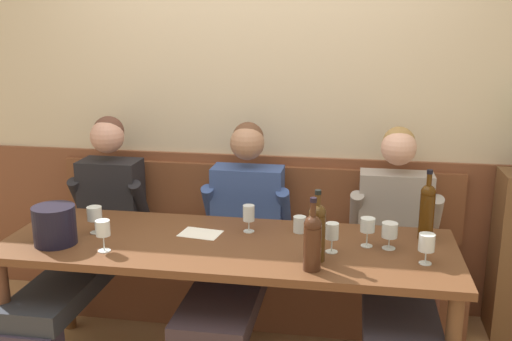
% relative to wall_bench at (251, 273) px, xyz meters
% --- Properties ---
extents(room_wall_back, '(6.80, 0.08, 2.80)m').
position_rel_wall_bench_xyz_m(room_wall_back, '(0.00, 0.26, 1.12)').
color(room_wall_back, beige).
rests_on(room_wall_back, ground).
extents(wood_wainscot_panel, '(6.80, 0.03, 1.00)m').
position_rel_wall_bench_xyz_m(wood_wainscot_panel, '(0.00, 0.21, 0.22)').
color(wood_wainscot_panel, brown).
rests_on(wood_wainscot_panel, ground).
extents(wall_bench, '(2.58, 0.42, 0.94)m').
position_rel_wall_bench_xyz_m(wall_bench, '(0.00, 0.00, 0.00)').
color(wall_bench, brown).
rests_on(wall_bench, ground).
extents(dining_table, '(2.28, 0.77, 0.75)m').
position_rel_wall_bench_xyz_m(dining_table, '(0.00, -0.67, 0.39)').
color(dining_table, brown).
rests_on(dining_table, ground).
extents(person_center_left_seat, '(0.48, 1.22, 1.26)m').
position_rel_wall_bench_xyz_m(person_center_left_seat, '(-0.90, -0.34, 0.35)').
color(person_center_left_seat, '#362E41').
rests_on(person_center_left_seat, ground).
extents(person_left_seat, '(0.53, 1.22, 1.25)m').
position_rel_wall_bench_xyz_m(person_left_seat, '(-0.02, -0.36, 0.32)').
color(person_left_seat, '#37343C').
rests_on(person_left_seat, ground).
extents(person_right_seat, '(0.52, 1.22, 1.25)m').
position_rel_wall_bench_xyz_m(person_right_seat, '(0.86, -0.38, 0.32)').
color(person_right_seat, '#243239').
rests_on(person_right_seat, ground).
extents(ice_bucket, '(0.21, 0.21, 0.20)m').
position_rel_wall_bench_xyz_m(ice_bucket, '(-0.84, -0.84, 0.57)').
color(ice_bucket, black).
rests_on(ice_bucket, dining_table).
extents(wine_bottle_amber_mid, '(0.08, 0.08, 0.34)m').
position_rel_wall_bench_xyz_m(wine_bottle_amber_mid, '(0.46, -0.83, 0.62)').
color(wine_bottle_amber_mid, '#452D12').
rests_on(wine_bottle_amber_mid, dining_table).
extents(wine_bottle_clear_water, '(0.08, 0.08, 0.34)m').
position_rel_wall_bench_xyz_m(wine_bottle_clear_water, '(0.44, -0.94, 0.61)').
color(wine_bottle_clear_water, '#3E2114').
rests_on(wine_bottle_clear_water, dining_table).
extents(wine_bottle_green_tall, '(0.08, 0.08, 0.36)m').
position_rel_wall_bench_xyz_m(wine_bottle_green_tall, '(0.99, -0.45, 0.63)').
color(wine_bottle_green_tall, '#442609').
rests_on(wine_bottle_green_tall, dining_table).
extents(wine_glass_mid_left, '(0.07, 0.07, 0.15)m').
position_rel_wall_bench_xyz_m(wine_glass_mid_left, '(0.69, -0.61, 0.57)').
color(wine_glass_mid_left, silver).
rests_on(wine_glass_mid_left, dining_table).
extents(wine_glass_right_end, '(0.06, 0.06, 0.15)m').
position_rel_wall_bench_xyz_m(wine_glass_right_end, '(0.08, -0.51, 0.57)').
color(wine_glass_right_end, silver).
rests_on(wine_glass_right_end, dining_table).
extents(wine_glass_mid_right, '(0.08, 0.08, 0.13)m').
position_rel_wall_bench_xyz_m(wine_glass_mid_right, '(0.80, -0.62, 0.56)').
color(wine_glass_mid_right, silver).
rests_on(wine_glass_mid_right, dining_table).
extents(wine_glass_left_end, '(0.07, 0.07, 0.14)m').
position_rel_wall_bench_xyz_m(wine_glass_left_end, '(0.96, -0.78, 0.57)').
color(wine_glass_left_end, silver).
rests_on(wine_glass_left_end, dining_table).
extents(wine_glass_center_rear, '(0.07, 0.07, 0.16)m').
position_rel_wall_bench_xyz_m(wine_glass_center_rear, '(-0.57, -0.89, 0.58)').
color(wine_glass_center_rear, silver).
rests_on(wine_glass_center_rear, dining_table).
extents(wine_glass_near_bucket, '(0.08, 0.08, 0.14)m').
position_rel_wall_bench_xyz_m(wine_glass_near_bucket, '(-0.72, -0.66, 0.57)').
color(wine_glass_near_bucket, silver).
rests_on(wine_glass_near_bucket, dining_table).
extents(wine_glass_center_front, '(0.06, 0.06, 0.15)m').
position_rel_wall_bench_xyz_m(wine_glass_center_front, '(0.52, -0.71, 0.57)').
color(wine_glass_center_front, silver).
rests_on(wine_glass_center_front, dining_table).
extents(water_tumbler_right, '(0.07, 0.07, 0.09)m').
position_rel_wall_bench_xyz_m(water_tumbler_right, '(0.34, -0.47, 0.51)').
color(water_tumbler_right, silver).
rests_on(water_tumbler_right, dining_table).
extents(tasting_sheet_left_guest, '(0.23, 0.18, 0.00)m').
position_rel_wall_bench_xyz_m(tasting_sheet_left_guest, '(-0.17, -0.58, 0.47)').
color(tasting_sheet_left_guest, white).
rests_on(tasting_sheet_left_guest, dining_table).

